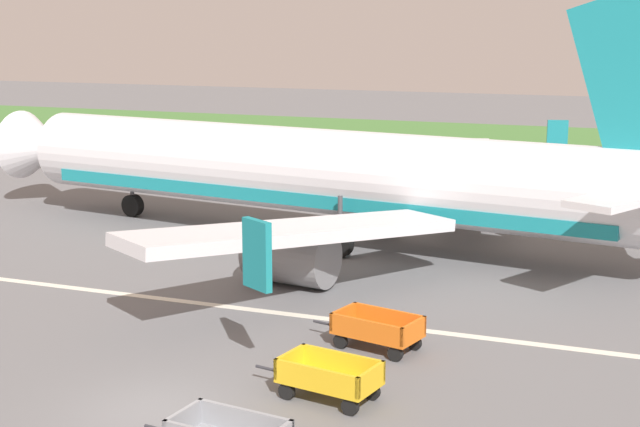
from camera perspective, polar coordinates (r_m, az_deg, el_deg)
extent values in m
plane|color=slate|center=(23.70, -10.21, -12.03)|extent=(220.00, 220.00, 0.00)
cube|color=#477A38|center=(75.54, 12.29, 4.23)|extent=(220.00, 28.00, 0.06)
cube|color=silver|center=(30.68, -2.00, -6.27)|extent=(120.00, 0.36, 0.01)
cylinder|color=silver|center=(40.46, -0.38, 2.71)|extent=(30.22, 7.94, 3.70)
cube|color=teal|center=(40.63, -0.38, 1.29)|extent=(27.23, 7.33, 0.56)
cone|color=silver|center=(50.64, -16.85, 4.02)|extent=(3.68, 4.05, 3.63)
cube|color=silver|center=(31.45, -1.42, -1.13)|extent=(8.79, 12.54, 1.35)
cube|color=teal|center=(24.52, -3.94, -2.57)|extent=(1.05, 0.73, 1.90)
cylinder|color=gray|center=(33.69, -1.84, -2.63)|extent=(3.47, 2.54, 2.10)
cube|color=silver|center=(46.34, 9.24, 2.87)|extent=(5.62, 13.24, 1.35)
cube|color=teal|center=(51.58, 14.54, 4.59)|extent=(1.12, 0.46, 1.90)
cylinder|color=gray|center=(45.57, 7.05, 1.06)|extent=(3.47, 2.54, 2.10)
cube|color=silver|center=(32.52, 18.57, 0.96)|extent=(3.91, 5.46, 0.24)
cylinder|color=#4C4C51|center=(46.76, -11.62, 1.73)|extent=(0.20, 0.20, 2.04)
cylinder|color=black|center=(46.94, -11.57, 0.50)|extent=(1.15, 0.60, 1.10)
cylinder|color=#4C4C51|center=(37.66, 1.26, -0.41)|extent=(0.20, 0.20, 2.04)
cylinder|color=black|center=(37.89, 1.25, -1.92)|extent=(1.15, 0.60, 1.10)
cylinder|color=#4C4C51|center=(41.51, 4.13, 0.70)|extent=(0.20, 0.20, 2.04)
cylinder|color=black|center=(41.72, 4.11, -0.68)|extent=(1.15, 0.60, 1.10)
cube|color=gray|center=(20.99, -4.70, -12.73)|extent=(2.49, 0.41, 0.55)
cube|color=gray|center=(21.14, -8.48, -12.63)|extent=(0.27, 1.40, 0.55)
cube|color=gold|center=(23.85, 0.58, -10.42)|extent=(2.71, 1.83, 0.08)
cube|color=gold|center=(23.22, -0.26, -10.21)|extent=(2.48, 0.55, 0.55)
cube|color=gold|center=(24.26, 1.39, -9.24)|extent=(2.48, 0.55, 0.55)
cube|color=gold|center=(24.34, -1.87, -9.17)|extent=(0.35, 1.40, 0.55)
cube|color=gold|center=(23.19, 3.17, -10.27)|extent=(0.35, 1.40, 0.55)
cylinder|color=#2D2D33|center=(24.78, -3.04, -9.67)|extent=(1.00, 0.26, 0.08)
cylinder|color=black|center=(23.98, -2.08, -10.98)|extent=(0.46, 0.24, 0.44)
cylinder|color=black|center=(24.85, -0.62, -10.14)|extent=(0.46, 0.24, 0.44)
cylinder|color=black|center=(23.07, 1.89, -11.92)|extent=(0.46, 0.24, 0.44)
cylinder|color=black|center=(23.98, 3.24, -10.99)|extent=(0.46, 0.24, 0.44)
cube|color=orange|center=(27.40, 3.59, -7.47)|extent=(2.75, 1.94, 0.08)
cube|color=orange|center=(26.77, 2.88, -7.21)|extent=(2.46, 0.67, 0.55)
cube|color=orange|center=(27.83, 4.29, -6.49)|extent=(2.46, 0.67, 0.55)
cube|color=orange|center=(27.89, 1.47, -6.41)|extent=(0.42, 1.39, 0.55)
cube|color=orange|center=(26.73, 5.83, -7.28)|extent=(0.42, 1.39, 0.55)
cylinder|color=#2D2D33|center=(28.32, 0.45, -6.88)|extent=(0.99, 0.31, 0.08)
cylinder|color=black|center=(27.50, 1.29, -7.95)|extent=(0.46, 0.26, 0.44)
cylinder|color=black|center=(28.39, 2.54, -7.31)|extent=(0.46, 0.26, 0.44)
cylinder|color=black|center=(26.58, 4.71, -8.69)|extent=(0.46, 0.26, 0.44)
cylinder|color=black|center=(27.51, 5.88, -8.00)|extent=(0.46, 0.26, 0.44)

